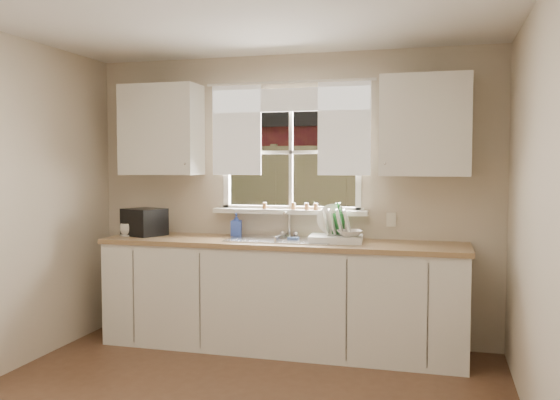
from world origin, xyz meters
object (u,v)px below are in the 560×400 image
(cup, at_px, (128,229))
(dish_rack, at_px, (336,233))
(black_appliance, at_px, (144,222))
(soap_bottle_a, at_px, (338,222))

(cup, bearing_deg, dish_rack, -13.02)
(dish_rack, xyz_separation_m, black_appliance, (-1.73, 0.01, 0.05))
(soap_bottle_a, bearing_deg, cup, -158.82)
(black_appliance, bearing_deg, cup, -131.84)
(soap_bottle_a, bearing_deg, black_appliance, -160.46)
(cup, bearing_deg, black_appliance, 10.47)
(dish_rack, height_order, soap_bottle_a, soap_bottle_a)
(dish_rack, distance_m, soap_bottle_a, 0.14)
(dish_rack, bearing_deg, cup, -178.31)
(soap_bottle_a, height_order, cup, soap_bottle_a)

